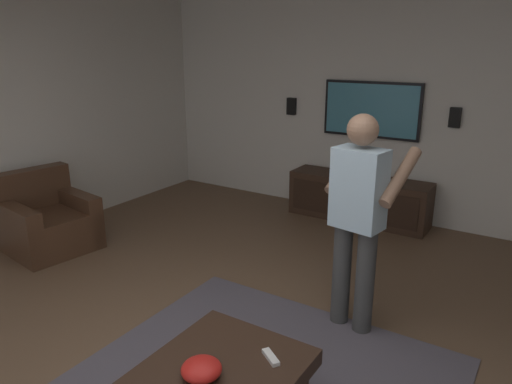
{
  "coord_description": "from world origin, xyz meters",
  "views": [
    {
      "loc": [
        -1.88,
        -1.6,
        2.09
      ],
      "look_at": [
        1.07,
        0.29,
        1.0
      ],
      "focal_mm": 33.64,
      "sensor_mm": 36.0,
      "label": 1
    }
  ],
  "objects_px": {
    "bowl": "(201,369)",
    "remote_white": "(271,357)",
    "person_standing": "(359,212)",
    "vase_round": "(349,167)",
    "armchair": "(48,223)",
    "wall_speaker_right": "(292,106)",
    "wall_speaker_left": "(455,118)",
    "tv": "(371,110)",
    "media_console": "(358,199)"
  },
  "relations": [
    {
      "from": "remote_white",
      "to": "media_console",
      "type": "bearing_deg",
      "value": -42.99
    },
    {
      "from": "tv",
      "to": "wall_speaker_right",
      "type": "relative_size",
      "value": 5.4
    },
    {
      "from": "vase_round",
      "to": "remote_white",
      "type": "bearing_deg",
      "value": -164.77
    },
    {
      "from": "media_console",
      "to": "tv",
      "type": "relative_size",
      "value": 1.43
    },
    {
      "from": "person_standing",
      "to": "vase_round",
      "type": "bearing_deg",
      "value": 32.7
    },
    {
      "from": "bowl",
      "to": "wall_speaker_right",
      "type": "distance_m",
      "value": 4.41
    },
    {
      "from": "bowl",
      "to": "wall_speaker_left",
      "type": "distance_m",
      "value": 4.11
    },
    {
      "from": "remote_white",
      "to": "wall_speaker_left",
      "type": "relative_size",
      "value": 0.68
    },
    {
      "from": "person_standing",
      "to": "remote_white",
      "type": "height_order",
      "value": "person_standing"
    },
    {
      "from": "person_standing",
      "to": "wall_speaker_right",
      "type": "relative_size",
      "value": 7.45
    },
    {
      "from": "bowl",
      "to": "vase_round",
      "type": "relative_size",
      "value": 0.99
    },
    {
      "from": "wall_speaker_left",
      "to": "wall_speaker_right",
      "type": "distance_m",
      "value": 2.05
    },
    {
      "from": "media_console",
      "to": "wall_speaker_left",
      "type": "relative_size",
      "value": 7.73
    },
    {
      "from": "person_standing",
      "to": "remote_white",
      "type": "xyz_separation_m",
      "value": [
        -1.17,
        0.03,
        -0.52
      ]
    },
    {
      "from": "vase_round",
      "to": "wall_speaker_right",
      "type": "xyz_separation_m",
      "value": [
        0.28,
        0.96,
        0.64
      ]
    },
    {
      "from": "wall_speaker_left",
      "to": "bowl",
      "type": "bearing_deg",
      "value": 174.31
    },
    {
      "from": "armchair",
      "to": "person_standing",
      "type": "relative_size",
      "value": 0.56
    },
    {
      "from": "media_console",
      "to": "remote_white",
      "type": "height_order",
      "value": "media_console"
    },
    {
      "from": "tv",
      "to": "vase_round",
      "type": "distance_m",
      "value": 0.74
    },
    {
      "from": "vase_round",
      "to": "armchair",
      "type": "bearing_deg",
      "value": 137.85
    },
    {
      "from": "bowl",
      "to": "wall_speaker_right",
      "type": "height_order",
      "value": "wall_speaker_right"
    },
    {
      "from": "vase_round",
      "to": "wall_speaker_left",
      "type": "xyz_separation_m",
      "value": [
        0.28,
        -1.09,
        0.65
      ]
    },
    {
      "from": "remote_white",
      "to": "wall_speaker_left",
      "type": "height_order",
      "value": "wall_speaker_left"
    },
    {
      "from": "armchair",
      "to": "bowl",
      "type": "relative_size",
      "value": 4.21
    },
    {
      "from": "bowl",
      "to": "remote_white",
      "type": "distance_m",
      "value": 0.4
    },
    {
      "from": "armchair",
      "to": "vase_round",
      "type": "relative_size",
      "value": 4.17
    },
    {
      "from": "tv",
      "to": "remote_white",
      "type": "bearing_deg",
      "value": 12.13
    },
    {
      "from": "armchair",
      "to": "remote_white",
      "type": "bearing_deg",
      "value": -6.07
    },
    {
      "from": "media_console",
      "to": "remote_white",
      "type": "distance_m",
      "value": 3.51
    },
    {
      "from": "person_standing",
      "to": "vase_round",
      "type": "height_order",
      "value": "person_standing"
    },
    {
      "from": "vase_round",
      "to": "wall_speaker_left",
      "type": "bearing_deg",
      "value": -75.73
    },
    {
      "from": "vase_round",
      "to": "wall_speaker_right",
      "type": "bearing_deg",
      "value": 73.85
    },
    {
      "from": "remote_white",
      "to": "wall_speaker_right",
      "type": "distance_m",
      "value": 4.22
    },
    {
      "from": "person_standing",
      "to": "wall_speaker_left",
      "type": "bearing_deg",
      "value": 6.32
    },
    {
      "from": "wall_speaker_left",
      "to": "wall_speaker_right",
      "type": "bearing_deg",
      "value": 90.0
    },
    {
      "from": "bowl",
      "to": "tv",
      "type": "bearing_deg",
      "value": 7.94
    },
    {
      "from": "media_console",
      "to": "wall_speaker_right",
      "type": "bearing_deg",
      "value": -103.05
    },
    {
      "from": "bowl",
      "to": "remote_white",
      "type": "bearing_deg",
      "value": -35.1
    },
    {
      "from": "armchair",
      "to": "vase_round",
      "type": "height_order",
      "value": "armchair"
    },
    {
      "from": "media_console",
      "to": "vase_round",
      "type": "relative_size",
      "value": 7.73
    },
    {
      "from": "person_standing",
      "to": "vase_round",
      "type": "distance_m",
      "value": 2.43
    },
    {
      "from": "person_standing",
      "to": "remote_white",
      "type": "bearing_deg",
      "value": -172.21
    },
    {
      "from": "tv",
      "to": "wall_speaker_right",
      "type": "height_order",
      "value": "tv"
    },
    {
      "from": "person_standing",
      "to": "bowl",
      "type": "distance_m",
      "value": 1.6
    },
    {
      "from": "wall_speaker_right",
      "to": "armchair",
      "type": "bearing_deg",
      "value": 154.42
    },
    {
      "from": "vase_round",
      "to": "wall_speaker_left",
      "type": "distance_m",
      "value": 1.3
    },
    {
      "from": "armchair",
      "to": "person_standing",
      "type": "height_order",
      "value": "person_standing"
    },
    {
      "from": "media_console",
      "to": "person_standing",
      "type": "distance_m",
      "value": 2.48
    },
    {
      "from": "tv",
      "to": "wall_speaker_left",
      "type": "distance_m",
      "value": 0.95
    },
    {
      "from": "bowl",
      "to": "wall_speaker_right",
      "type": "bearing_deg",
      "value": 22.45
    }
  ]
}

